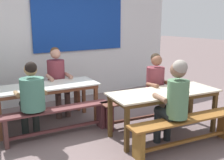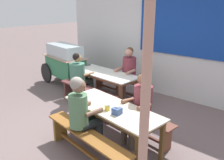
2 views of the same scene
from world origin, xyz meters
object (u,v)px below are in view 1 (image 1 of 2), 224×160
dining_table_near (164,96)px  condiment_jar (171,90)px  person_right_near_table (158,85)px  person_left_back_turned (32,96)px  bench_far_back (40,100)px  bench_near_front (186,128)px  person_near_front (174,99)px  bench_far_front (57,117)px  person_center_facing (57,77)px  dining_table_far (46,89)px  tissue_box (181,88)px  bench_near_back (145,107)px

dining_table_near → condiment_jar: (0.02, -0.14, 0.12)m
person_right_near_table → condiment_jar: 0.62m
person_left_back_turned → bench_far_back: bearing=67.3°
person_right_near_table → bench_near_front: bearing=-108.1°
dining_table_near → person_near_front: bearing=-117.3°
bench_far_back → bench_far_front: same height
person_right_near_table → person_center_facing: bearing=133.1°
dining_table_far → bench_near_front: 2.39m
dining_table_near → bench_far_back: (-1.41, 1.93, -0.35)m
dining_table_near → person_left_back_turned: (-1.82, 0.94, 0.06)m
person_center_facing → person_right_near_table: person_center_facing is taller
person_near_front → person_right_near_table: 1.00m
dining_table_near → person_near_front: 0.51m
person_right_near_table → condiment_jar: person_right_near_table is taller
bench_near_front → condiment_jar: condiment_jar is taller
person_near_front → bench_far_back: bearing=116.4°
bench_far_front → person_near_front: 1.85m
bench_far_front → person_right_near_table: (1.73, -0.42, 0.39)m
bench_far_back → tissue_box: (1.63, -2.07, 0.47)m
dining_table_far → tissue_box: size_ratio=14.12×
dining_table_near → person_center_facing: (-1.07, 1.85, 0.10)m
bench_near_front → bench_far_front: bearing=135.5°
bench_far_front → person_center_facing: (0.41, 0.99, 0.43)m
person_left_back_turned → person_center_facing: bearing=50.3°
bench_far_front → tissue_box: (1.70, -1.00, 0.46)m
person_center_facing → person_left_back_turned: bearing=-129.7°
bench_near_front → person_near_front: bearing=150.4°
bench_near_front → bench_far_back: bearing=118.5°
bench_far_back → person_near_front: size_ratio=1.35×
bench_far_back → condiment_jar: bearing=-55.5°
bench_far_back → person_left_back_turned: person_left_back_turned is taller
condiment_jar → bench_far_back: bearing=124.5°
dining_table_far → person_center_facing: (0.38, 0.46, 0.10)m
bench_near_back → person_right_near_table: 0.46m
person_center_facing → person_near_front: size_ratio=1.00×
dining_table_far → condiment_jar: 2.12m
bench_near_front → person_near_front: size_ratio=1.39×
bench_far_front → bench_near_back: bearing=-11.5°
person_left_back_turned → condiment_jar: (1.84, -1.08, 0.07)m
dining_table_near → condiment_jar: bearing=-83.5°
person_right_near_table → person_left_back_turned: bearing=166.3°
dining_table_near → person_left_back_turned: 2.05m
person_left_back_turned → person_right_near_table: bearing=-13.7°
bench_far_front → condiment_jar: condiment_jar is taller
bench_far_back → person_left_back_turned: (-0.41, -0.99, 0.40)m
condiment_jar → dining_table_far: bearing=133.7°
bench_near_front → person_left_back_turned: (-1.75, 1.48, 0.39)m
bench_far_front → person_near_front: bearing=-46.0°
dining_table_near → tissue_box: tissue_box is taller
bench_far_back → person_near_front: (1.18, -2.37, 0.45)m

